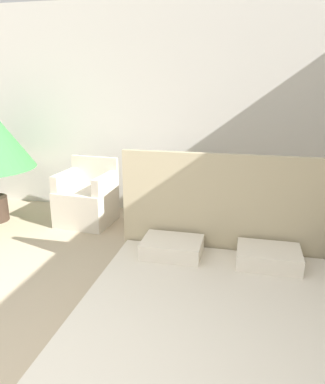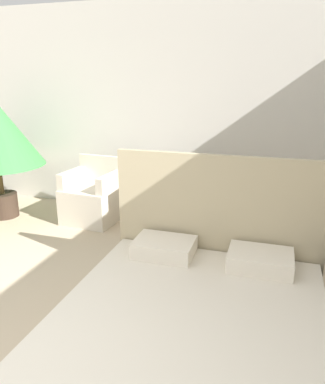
# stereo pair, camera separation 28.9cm
# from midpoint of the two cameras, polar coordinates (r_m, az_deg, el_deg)

# --- Properties ---
(wall_back) EXTENTS (10.00, 0.06, 2.90)m
(wall_back) POSITION_cam_midpoint_polar(r_m,az_deg,el_deg) (5.28, -1.42, 12.13)
(wall_back) COLOR silver
(wall_back) RESTS_ON ground_plane
(bed) EXTENTS (1.85, 2.09, 1.28)m
(bed) POSITION_cam_midpoint_polar(r_m,az_deg,el_deg) (2.78, 4.06, -19.44)
(bed) COLOR #8C7A5B
(bed) RESTS_ON ground_plane
(armchair_near_window_left) EXTENTS (0.73, 0.70, 0.86)m
(armchair_near_window_left) POSITION_cam_midpoint_polar(r_m,az_deg,el_deg) (5.18, -13.03, -1.43)
(armchair_near_window_left) COLOR beige
(armchair_near_window_left) RESTS_ON ground_plane
(armchair_near_window_right) EXTENTS (0.69, 0.65, 0.86)m
(armchair_near_window_right) POSITION_cam_midpoint_polar(r_m,az_deg,el_deg) (4.84, -2.41, -2.30)
(armchair_near_window_right) COLOR beige
(armchair_near_window_right) RESTS_ON ground_plane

